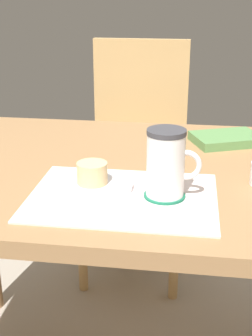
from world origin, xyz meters
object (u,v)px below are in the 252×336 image
at_px(pastry_plate, 93,186).
at_px(small_book, 226,139).
at_px(wooden_chair, 137,150).
at_px(pastry, 92,173).
at_px(coffee_mug, 167,163).
at_px(dining_table, 134,196).

relative_size(pastry_plate, small_book, 0.95).
xyz_separation_m(wooden_chair, small_book, (0.31, -0.52, 0.23)).
height_order(wooden_chair, pastry, wooden_chair).
bearing_deg(pastry, coffee_mug, -7.48).
bearing_deg(pastry, small_book, 50.43).
bearing_deg(coffee_mug, small_book, 69.49).
bearing_deg(pastry, dining_table, 65.45).
bearing_deg(coffee_mug, wooden_chair, 100.38).
relative_size(pastry, coffee_mug, 0.47).
xyz_separation_m(dining_table, small_book, (0.23, 0.21, 0.09)).
bearing_deg(wooden_chair, coffee_mug, 100.81).
distance_m(wooden_chair, small_book, 0.65).
xyz_separation_m(coffee_mug, small_book, (0.14, 0.38, -0.07)).
relative_size(dining_table, wooden_chair, 1.32).
distance_m(pastry, coffee_mug, 0.16).
xyz_separation_m(wooden_chair, pastry, (0.01, -0.88, 0.25)).
bearing_deg(pastry, wooden_chair, 90.59).
relative_size(wooden_chair, small_book, 5.18).
xyz_separation_m(pastry, small_book, (0.30, 0.36, -0.03)).
distance_m(coffee_mug, small_book, 0.42).
bearing_deg(wooden_chair, pastry, 91.02).
bearing_deg(small_book, pastry_plate, -151.75).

